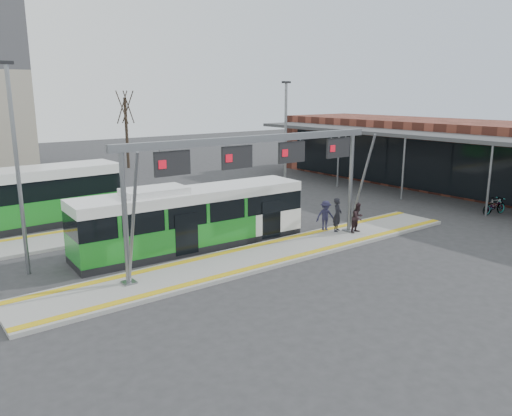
{
  "coord_description": "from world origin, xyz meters",
  "views": [
    {
      "loc": [
        -13.32,
        -16.57,
        7.11
      ],
      "look_at": [
        1.53,
        3.0,
        1.42
      ],
      "focal_mm": 35.0,
      "sensor_mm": 36.0,
      "label": 1
    }
  ],
  "objects_px": {
    "gantry": "(260,160)",
    "passenger_c": "(325,216)",
    "passenger_a": "(337,215)",
    "passenger_b": "(358,218)",
    "hero_bus": "(192,219)"
  },
  "relations": [
    {
      "from": "gantry",
      "to": "passenger_a",
      "type": "relative_size",
      "value": 7.52
    },
    {
      "from": "gantry",
      "to": "passenger_c",
      "type": "height_order",
      "value": "gantry"
    },
    {
      "from": "passenger_b",
      "to": "gantry",
      "type": "bearing_deg",
      "value": 168.34
    },
    {
      "from": "hero_bus",
      "to": "passenger_c",
      "type": "relative_size",
      "value": 7.11
    },
    {
      "from": "passenger_c",
      "to": "hero_bus",
      "type": "bearing_deg",
      "value": -175.43
    },
    {
      "from": "passenger_a",
      "to": "passenger_b",
      "type": "height_order",
      "value": "passenger_a"
    },
    {
      "from": "passenger_b",
      "to": "passenger_a",
      "type": "bearing_deg",
      "value": 121.67
    },
    {
      "from": "hero_bus",
      "to": "passenger_b",
      "type": "bearing_deg",
      "value": -20.44
    },
    {
      "from": "gantry",
      "to": "passenger_b",
      "type": "xyz_separation_m",
      "value": [
        5.98,
        -0.4,
        -3.37
      ]
    },
    {
      "from": "hero_bus",
      "to": "passenger_c",
      "type": "distance_m",
      "value": 7.0
    },
    {
      "from": "gantry",
      "to": "passenger_c",
      "type": "bearing_deg",
      "value": 9.72
    },
    {
      "from": "gantry",
      "to": "passenger_c",
      "type": "distance_m",
      "value": 6.03
    },
    {
      "from": "passenger_a",
      "to": "passenger_b",
      "type": "xyz_separation_m",
      "value": [
        0.65,
        -0.79,
        -0.09
      ]
    },
    {
      "from": "hero_bus",
      "to": "passenger_b",
      "type": "relative_size",
      "value": 7.2
    },
    {
      "from": "hero_bus",
      "to": "passenger_b",
      "type": "xyz_separation_m",
      "value": [
        7.73,
        -3.29,
        -0.47
      ]
    }
  ]
}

